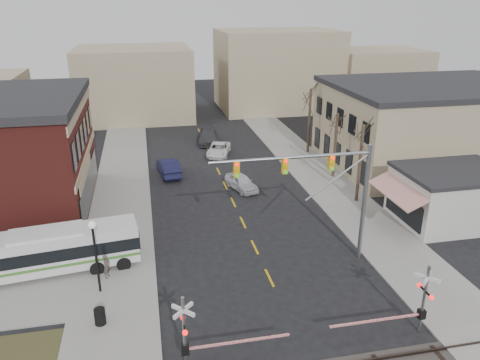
% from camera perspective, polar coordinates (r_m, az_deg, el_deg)
% --- Properties ---
extents(ground, '(160.00, 160.00, 0.00)m').
position_cam_1_polar(ground, '(28.63, 4.68, -13.97)').
color(ground, black).
rests_on(ground, ground).
extents(sidewalk_west, '(5.00, 60.00, 0.12)m').
position_cam_1_polar(sidewalk_west, '(45.50, -14.13, -0.58)').
color(sidewalk_west, gray).
rests_on(sidewalk_west, ground).
extents(sidewalk_east, '(5.00, 60.00, 0.12)m').
position_cam_1_polar(sidewalk_east, '(48.32, 8.92, 1.12)').
color(sidewalk_east, gray).
rests_on(sidewalk_east, ground).
extents(tan_building, '(20.30, 15.30, 8.50)m').
position_cam_1_polar(tan_building, '(52.75, 22.10, 6.29)').
color(tan_building, tan).
rests_on(tan_building, ground).
extents(awning_shop, '(9.74, 6.20, 4.30)m').
position_cam_1_polar(awning_shop, '(39.91, 24.40, -1.77)').
color(awning_shop, beige).
rests_on(awning_shop, ground).
extents(tree_east_a, '(0.28, 0.28, 6.75)m').
position_cam_1_polar(tree_east_a, '(40.67, 14.39, 1.95)').
color(tree_east_a, '#382B21').
rests_on(tree_east_a, sidewalk_east).
extents(tree_east_b, '(0.28, 0.28, 6.30)m').
position_cam_1_polar(tree_east_b, '(46.03, 11.53, 4.14)').
color(tree_east_b, '#382B21').
rests_on(tree_east_b, sidewalk_east).
extents(tree_east_c, '(0.28, 0.28, 7.20)m').
position_cam_1_polar(tree_east_c, '(53.14, 8.44, 7.13)').
color(tree_east_c, '#382B21').
rests_on(tree_east_c, sidewalk_east).
extents(transit_bus, '(11.29, 3.84, 2.85)m').
position_cam_1_polar(transit_bus, '(32.18, -22.28, -7.98)').
color(transit_bus, silver).
rests_on(transit_bus, ground).
extents(traffic_signal_mast, '(10.31, 0.30, 8.00)m').
position_cam_1_polar(traffic_signal_mast, '(29.83, 10.34, -0.18)').
color(traffic_signal_mast, gray).
rests_on(traffic_signal_mast, ground).
extents(rr_crossing_west, '(5.60, 1.36, 4.00)m').
position_cam_1_polar(rr_crossing_west, '(22.96, -5.67, -18.07)').
color(rr_crossing_west, gray).
rests_on(rr_crossing_west, ground).
extents(rr_crossing_east, '(5.60, 1.36, 4.00)m').
position_cam_1_polar(rr_crossing_east, '(26.42, 20.70, -13.63)').
color(rr_crossing_east, gray).
rests_on(rr_crossing_east, ground).
extents(street_lamp, '(0.44, 0.44, 4.64)m').
position_cam_1_polar(street_lamp, '(28.31, -17.35, -7.30)').
color(street_lamp, black).
rests_on(street_lamp, sidewalk_west).
extents(trash_bin, '(0.60, 0.60, 0.93)m').
position_cam_1_polar(trash_bin, '(27.15, -16.71, -15.64)').
color(trash_bin, black).
rests_on(trash_bin, sidewalk_west).
extents(car_a, '(2.88, 4.44, 1.41)m').
position_cam_1_polar(car_a, '(42.99, 0.17, -0.28)').
color(car_a, silver).
rests_on(car_a, ground).
extents(car_b, '(2.35, 5.20, 1.66)m').
position_cam_1_polar(car_b, '(47.05, -8.69, 1.57)').
color(car_b, '#161637').
rests_on(car_b, ground).
extents(car_c, '(3.61, 5.28, 1.34)m').
position_cam_1_polar(car_c, '(52.58, -2.61, 3.73)').
color(car_c, white).
rests_on(car_c, ground).
extents(car_d, '(3.05, 5.90, 1.63)m').
position_cam_1_polar(car_d, '(57.40, -3.91, 5.37)').
color(car_d, '#38383C').
rests_on(car_d, ground).
extents(pedestrian_near, '(0.59, 0.69, 1.61)m').
position_cam_1_polar(pedestrian_near, '(30.75, -15.94, -10.06)').
color(pedestrian_near, '#4C3F3D').
rests_on(pedestrian_near, sidewalk_west).
extents(pedestrian_far, '(1.15, 1.08, 1.89)m').
position_cam_1_polar(pedestrian_far, '(33.75, -14.67, -6.69)').
color(pedestrian_far, '#333359').
rests_on(pedestrian_far, sidewalk_west).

